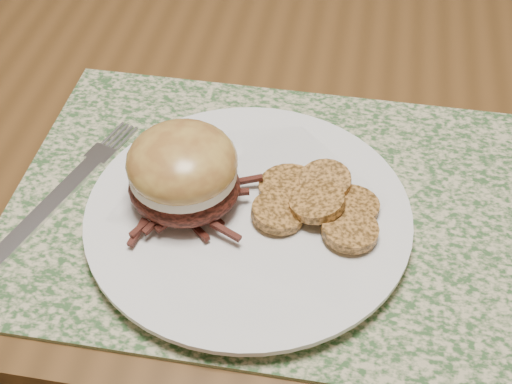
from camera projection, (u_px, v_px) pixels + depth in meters
ground at (282, 381)px, 1.34m from camera, size 3.50×3.50×0.00m
dining_table at (296, 100)px, 0.86m from camera, size 1.50×0.90×0.75m
placemat at (267, 206)px, 0.63m from camera, size 0.45×0.33×0.00m
dinner_plate at (248, 217)px, 0.61m from camera, size 0.26×0.26×0.02m
pork_sandwich at (183, 172)px, 0.58m from camera, size 0.11×0.11×0.07m
roasted_potatoes at (318, 202)px, 0.60m from camera, size 0.12×0.11×0.03m
fork at (68, 188)px, 0.64m from camera, size 0.08×0.19×0.00m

